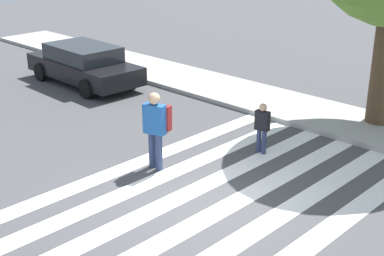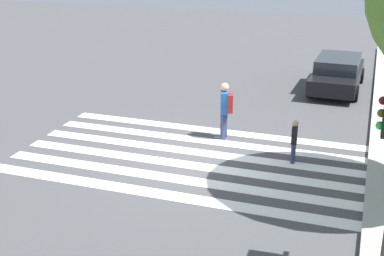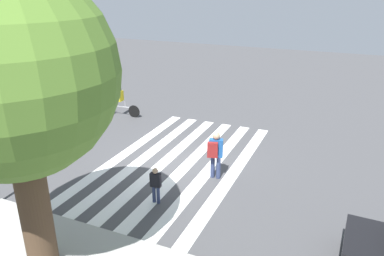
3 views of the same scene
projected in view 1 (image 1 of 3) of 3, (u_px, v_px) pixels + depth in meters
ground_plane at (199, 204)px, 10.84m from camera, size 60.00×60.00×0.00m
sidewalk_curb at (352, 123)px, 15.00m from camera, size 36.00×2.50×0.14m
crosswalk_stripes at (199, 204)px, 10.84m from camera, size 5.31×10.00×0.01m
pedestrian_child_with_backpack at (157, 125)px, 12.06m from camera, size 0.55×0.52×1.84m
pedestrian_adult_yellow_jacket at (262, 125)px, 13.00m from camera, size 0.37×0.20×1.29m
car_parked_dark_suv at (84, 64)px, 18.68m from camera, size 4.77×2.09×1.39m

